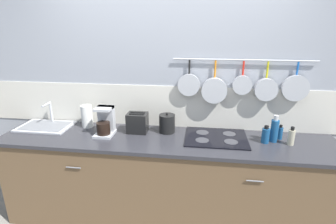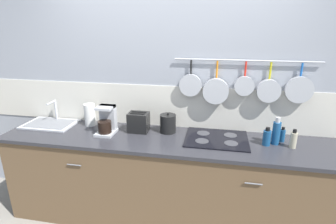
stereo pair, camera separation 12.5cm
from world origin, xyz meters
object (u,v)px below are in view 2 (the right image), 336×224
Objects in this scene: bottle_olive_oil at (293,140)px; coffee_maker at (107,122)px; bottle_dish_soap at (276,132)px; toaster at (139,122)px; kettle at (168,123)px; paper_towel_roll at (90,115)px; bottle_cooking_wine at (267,137)px; bottle_sesame_oil at (282,135)px.

coffee_maker is at bearing 179.61° from bottle_olive_oil.
coffee_maker is 1.09× the size of bottle_dish_soap.
toaster is 1.25× the size of bottle_olive_oil.
bottle_dish_soap is at bearing 159.39° from bottle_olive_oil.
coffee_maker is 1.29× the size of toaster.
bottle_dish_soap is at bearing 1.42° from coffee_maker.
kettle is at bearing 7.41° from toaster.
paper_towel_roll is at bearing 175.15° from bottle_olive_oil.
paper_towel_roll is 1.09× the size of toaster.
kettle is 1.17m from bottle_olive_oil.
bottle_dish_soap reaches higher than bottle_cooking_wine.
bottle_dish_soap reaches higher than paper_towel_roll.
paper_towel_roll is at bearing 148.69° from coffee_maker.
toaster is at bearing -6.97° from paper_towel_roll.
bottle_sesame_oil is at bearing 42.21° from bottle_dish_soap.
toaster is 1.52× the size of bottle_sesame_oil.
kettle reaches higher than bottle_sesame_oil.
bottle_sesame_oil is (1.39, 0.02, -0.04)m from toaster.
bottle_olive_oil is (0.14, -0.05, -0.04)m from bottle_dish_soap.
kettle reaches higher than bottle_cooking_wine.
bottle_olive_oil is (1.76, -0.01, -0.04)m from coffee_maker.
coffee_maker is (0.26, -0.16, -0.00)m from paper_towel_roll.
coffee_maker is 1.34× the size of kettle.
paper_towel_roll is 0.86m from kettle.
coffee_maker is at bearing -178.58° from bottle_dish_soap.
coffee_maker is 0.61m from kettle.
bottle_sesame_oil is 0.82× the size of bottle_olive_oil.
bottle_dish_soap is (1.62, 0.04, -0.00)m from coffee_maker.
kettle is 1.24× the size of bottle_cooking_wine.
kettle is at bearing 173.07° from bottle_olive_oil.
bottle_cooking_wine is at bearing 176.67° from bottle_olive_oil.
bottle_dish_soap is at bearing -137.79° from bottle_sesame_oil.
bottle_dish_soap is at bearing -2.17° from toaster.
toaster is at bearing 175.86° from bottle_cooking_wine.
paper_towel_roll is 1.88m from bottle_dish_soap.
toaster is 1.32m from bottle_dish_soap.
paper_towel_roll is 1.14× the size of kettle.
paper_towel_roll is 0.57m from toaster.
kettle is 1.46× the size of bottle_sesame_oil.
bottle_olive_oil is at bearing -20.61° from bottle_dish_soap.
coffee_maker is 1.62× the size of bottle_olive_oil.
paper_towel_roll is 1.37× the size of bottle_olive_oil.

